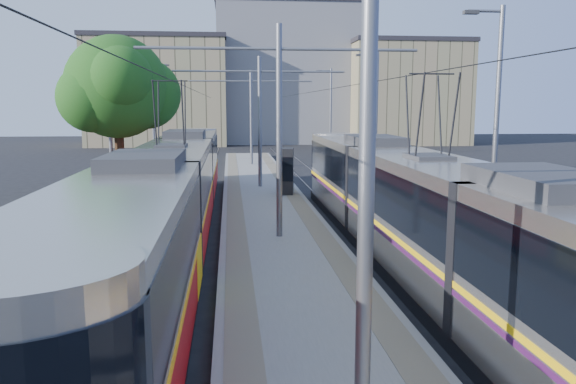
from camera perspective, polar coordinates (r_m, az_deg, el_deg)
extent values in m
plane|color=black|center=(11.66, 2.72, -14.92)|extent=(160.00, 160.00, 0.00)
cube|color=gray|center=(27.98, -2.50, -0.58)|extent=(4.00, 50.00, 0.30)
cube|color=gray|center=(27.90, -5.48, -0.31)|extent=(0.70, 50.00, 0.01)
cube|color=gray|center=(28.07, 0.45, -0.22)|extent=(0.70, 50.00, 0.01)
cube|color=gray|center=(28.08, -11.33, -0.99)|extent=(0.07, 70.00, 0.03)
cube|color=gray|center=(27.98, -8.40, -0.94)|extent=(0.07, 70.00, 0.03)
cube|color=gray|center=(28.31, 3.33, -0.75)|extent=(0.07, 70.00, 0.03)
cube|color=gray|center=(28.58, 6.18, -0.70)|extent=(0.07, 70.00, 0.03)
cube|color=black|center=(19.87, -11.49, -4.46)|extent=(2.30, 30.25, 0.40)
cube|color=#B4AFA5|center=(19.56, -11.63, 0.25)|extent=(2.40, 28.65, 2.90)
cube|color=black|center=(19.49, -11.68, 1.70)|extent=(2.43, 28.65, 1.30)
cube|color=#FF9F0D|center=(19.62, -11.60, -0.91)|extent=(2.43, 28.65, 0.12)
cube|color=#BB0A11|center=(19.71, -11.55, -2.34)|extent=(2.42, 28.65, 1.10)
cube|color=#2D2D30|center=(19.39, -11.78, 4.93)|extent=(1.68, 3.00, 0.30)
cube|color=black|center=(15.91, 13.67, -7.86)|extent=(2.30, 27.41, 0.40)
cube|color=#BAB4AB|center=(15.53, 13.89, -2.02)|extent=(2.40, 25.81, 2.90)
cube|color=black|center=(15.44, 13.96, -0.19)|extent=(2.43, 25.81, 1.30)
cube|color=yellow|center=(15.60, 13.84, -3.46)|extent=(2.43, 25.81, 0.12)
cube|color=#411344|center=(15.64, 13.82, -4.00)|extent=(2.43, 25.81, 0.10)
cube|color=#2D2D30|center=(15.31, 14.11, 3.88)|extent=(1.68, 3.00, 0.30)
cylinder|color=slate|center=(6.82, 7.99, 1.24)|extent=(0.20, 0.20, 7.00)
cylinder|color=slate|center=(18.65, -0.90, 6.04)|extent=(0.20, 0.20, 7.00)
cylinder|color=slate|center=(18.72, -0.92, 14.33)|extent=(9.20, 0.10, 0.10)
cylinder|color=slate|center=(30.61, -2.89, 7.09)|extent=(0.20, 0.20, 7.00)
cylinder|color=slate|center=(30.66, -2.93, 12.14)|extent=(9.20, 0.10, 0.10)
cylinder|color=slate|center=(42.60, -3.76, 7.55)|extent=(0.20, 0.20, 7.00)
cylinder|color=slate|center=(42.63, -3.80, 11.18)|extent=(9.20, 0.10, 0.10)
cylinder|color=black|center=(27.64, -10.17, 10.42)|extent=(0.02, 70.00, 0.02)
cylinder|color=black|center=(28.06, 4.91, 10.49)|extent=(0.02, 70.00, 0.02)
cylinder|color=slate|center=(29.16, -17.67, 7.00)|extent=(0.18, 0.18, 8.00)
cube|color=#2D2D30|center=(29.12, -15.83, 14.48)|extent=(0.50, 0.22, 0.12)
cylinder|color=slate|center=(44.95, -13.55, 7.64)|extent=(0.18, 0.18, 8.00)
cube|color=#2D2D30|center=(44.92, -12.30, 12.47)|extent=(0.50, 0.22, 0.12)
cylinder|color=slate|center=(20.70, 20.40, 6.32)|extent=(0.18, 0.18, 8.00)
cube|color=#2D2D30|center=(20.45, 18.09, 16.96)|extent=(0.50, 0.22, 0.12)
cylinder|color=slate|center=(35.75, 8.95, 7.55)|extent=(0.18, 0.18, 8.00)
cube|color=#2D2D30|center=(35.61, 7.34, 13.63)|extent=(0.50, 0.22, 0.12)
cylinder|color=slate|center=(51.38, 4.36, 7.97)|extent=(0.18, 0.18, 8.00)
cube|color=#2D2D30|center=(51.28, 3.17, 12.17)|extent=(0.50, 0.22, 0.12)
cube|color=black|center=(28.06, -0.08, 2.13)|extent=(0.75, 1.08, 2.29)
cube|color=black|center=(28.04, -0.08, 2.44)|extent=(0.79, 1.12, 1.20)
cylinder|color=#382314|center=(29.64, -16.67, 2.59)|extent=(0.46, 0.46, 3.38)
sphere|color=#214614|center=(29.51, -17.00, 10.16)|extent=(5.07, 5.07, 5.07)
sphere|color=#214614|center=(30.12, -14.27, 9.63)|extent=(3.59, 3.59, 3.59)
cube|color=gray|center=(71.07, -12.87, 9.71)|extent=(16.00, 12.00, 12.28)
cube|color=#262328|center=(71.48, -13.05, 14.83)|extent=(16.32, 12.24, 0.50)
cube|color=slate|center=(75.04, -0.08, 11.63)|extent=(18.00, 14.00, 16.89)
cube|color=#262328|center=(75.98, -0.08, 18.19)|extent=(18.36, 14.28, 0.50)
cube|color=gray|center=(71.90, 11.75, 9.63)|extent=(14.00, 10.00, 12.01)
cube|color=#262328|center=(72.29, 11.91, 14.59)|extent=(14.28, 10.20, 0.50)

